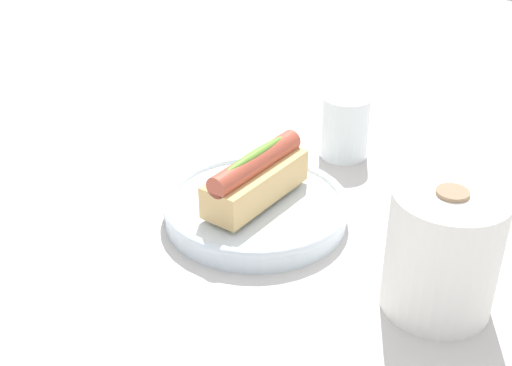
% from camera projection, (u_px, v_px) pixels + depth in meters
% --- Properties ---
extents(ground_plane, '(2.40, 2.40, 0.00)m').
position_uv_depth(ground_plane, '(242.00, 223.00, 0.81)').
color(ground_plane, beige).
extents(serving_bowl, '(0.23, 0.23, 0.03)m').
position_uv_depth(serving_bowl, '(256.00, 207.00, 0.81)').
color(serving_bowl, silver).
rests_on(serving_bowl, ground_plane).
extents(hotdog_front, '(0.15, 0.06, 0.06)m').
position_uv_depth(hotdog_front, '(256.00, 177.00, 0.79)').
color(hotdog_front, '#DBB270').
rests_on(hotdog_front, serving_bowl).
extents(water_glass, '(0.07, 0.07, 0.09)m').
position_uv_depth(water_glass, '(345.00, 130.00, 0.94)').
color(water_glass, white).
rests_on(water_glass, ground_plane).
extents(paper_towel_roll, '(0.11, 0.11, 0.13)m').
position_uv_depth(paper_towel_roll, '(443.00, 252.00, 0.65)').
color(paper_towel_roll, white).
rests_on(paper_towel_roll, ground_plane).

